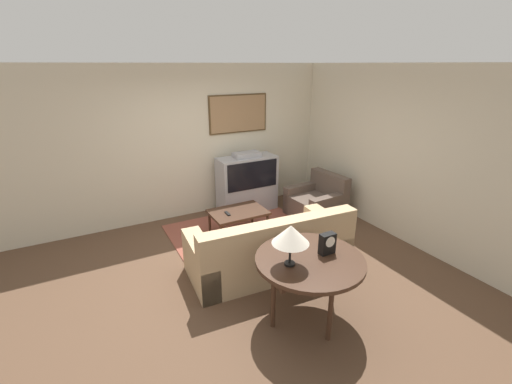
{
  "coord_description": "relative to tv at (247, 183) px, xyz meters",
  "views": [
    {
      "loc": [
        -1.82,
        -3.75,
        2.69
      ],
      "look_at": [
        0.61,
        0.79,
        0.75
      ],
      "focal_mm": 24.0,
      "sensor_mm": 36.0,
      "label": 1
    }
  ],
  "objects": [
    {
      "name": "ground_plane",
      "position": [
        -0.94,
        -1.75,
        -0.55
      ],
      "size": [
        12.0,
        12.0,
        0.0
      ],
      "primitive_type": "plane",
      "color": "brown"
    },
    {
      "name": "wall_back",
      "position": [
        -0.92,
        0.38,
        0.81
      ],
      "size": [
        12.0,
        0.1,
        2.7
      ],
      "color": "beige",
      "rests_on": "ground_plane"
    },
    {
      "name": "wall_right",
      "position": [
        1.69,
        -1.75,
        0.8
      ],
      "size": [
        0.06,
        12.0,
        2.7
      ],
      "color": "beige",
      "rests_on": "ground_plane"
    },
    {
      "name": "area_rug",
      "position": [
        -0.53,
        -0.87,
        -0.54
      ],
      "size": [
        2.26,
        1.87,
        0.01
      ],
      "color": "brown",
      "rests_on": "ground_plane"
    },
    {
      "name": "tv",
      "position": [
        0.0,
        0.0,
        0.0
      ],
      "size": [
        1.11,
        0.47,
        1.16
      ],
      "color": "#9E9EA3",
      "rests_on": "ground_plane"
    },
    {
      "name": "couch",
      "position": [
        -0.65,
        -1.98,
        -0.24
      ],
      "size": [
        2.23,
        1.08,
        0.87
      ],
      "rotation": [
        0.0,
        0.0,
        3.07
      ],
      "color": "tan",
      "rests_on": "ground_plane"
    },
    {
      "name": "armchair",
      "position": [
        1.02,
        -0.86,
        -0.28
      ],
      "size": [
        0.89,
        0.94,
        0.79
      ],
      "rotation": [
        0.0,
        0.0,
        -1.5
      ],
      "color": "brown",
      "rests_on": "ground_plane"
    },
    {
      "name": "coffee_table",
      "position": [
        -0.6,
        -0.86,
        -0.16
      ],
      "size": [
        0.9,
        0.63,
        0.43
      ],
      "color": "#3D2619",
      "rests_on": "ground_plane"
    },
    {
      "name": "console_table",
      "position": [
        -0.78,
        -3.02,
        0.16
      ],
      "size": [
        1.16,
        1.16,
        0.77
      ],
      "color": "#3D2619",
      "rests_on": "ground_plane"
    },
    {
      "name": "table_lamp",
      "position": [
        -1.04,
        -3.02,
        0.56
      ],
      "size": [
        0.38,
        0.38,
        0.44
      ],
      "color": "black",
      "rests_on": "console_table"
    },
    {
      "name": "mantel_clock",
      "position": [
        -0.56,
        -3.02,
        0.34
      ],
      "size": [
        0.17,
        0.1,
        0.23
      ],
      "color": "black",
      "rests_on": "console_table"
    },
    {
      "name": "remote",
      "position": [
        -0.8,
        -0.89,
        -0.1
      ],
      "size": [
        0.05,
        0.16,
        0.02
      ],
      "color": "black",
      "rests_on": "coffee_table"
    }
  ]
}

